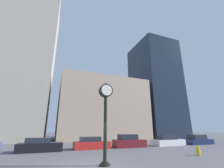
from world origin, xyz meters
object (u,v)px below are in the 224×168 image
car_white (168,141)px  car_navy (198,140)px  car_black (40,146)px  car_red (91,144)px  car_maroon (129,142)px  street_clock (105,110)px  fire_hydrant_near (198,151)px

car_white → car_navy: car_navy is taller
car_black → car_navy: size_ratio=0.96×
car_black → car_navy: car_navy is taller
car_red → car_maroon: size_ratio=1.01×
car_maroon → car_red: bearing=-179.4°
car_maroon → car_navy: car_maroon is taller
street_clock → car_maroon: street_clock is taller
car_maroon → street_clock: bearing=-124.1°
car_black → car_white: car_black is taller
street_clock → car_red: 8.67m
fire_hydrant_near → street_clock: bearing=-176.2°
car_navy → fire_hydrant_near: size_ratio=5.54×
car_black → car_navy: (21.04, -0.12, 0.00)m
car_red → fire_hydrant_near: 10.49m
car_black → fire_hydrant_near: 14.44m
car_black → fire_hydrant_near: bearing=-31.2°
car_red → street_clock: bearing=-98.3°
car_black → car_navy: 21.04m
car_black → car_maroon: 9.91m
street_clock → car_navy: street_clock is taller
street_clock → car_navy: (16.92, 7.69, -2.79)m
car_red → fire_hydrant_near: (7.24, -7.58, -0.16)m
car_navy → car_black: bearing=178.7°
car_maroon → fire_hydrant_near: car_maroon is taller
car_black → fire_hydrant_near: car_black is taller
street_clock → fire_hydrant_near: 8.89m
car_red → car_maroon: bearing=-1.6°
street_clock → car_black: size_ratio=1.25×
fire_hydrant_near → car_black: bearing=149.8°
car_navy → fire_hydrant_near: car_navy is taller
car_black → car_maroon: car_maroon is taller
car_red → car_navy: bearing=-2.1°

